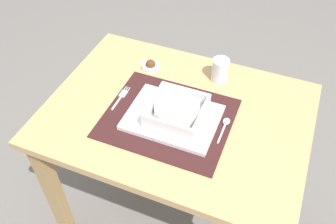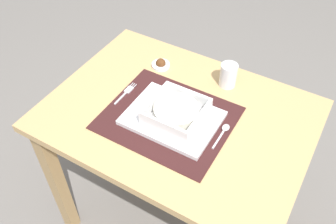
{
  "view_description": "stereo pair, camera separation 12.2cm",
  "coord_description": "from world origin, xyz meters",
  "px_view_note": "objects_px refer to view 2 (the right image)",
  "views": [
    {
      "loc": [
        0.3,
        -0.83,
        1.63
      ],
      "look_at": [
        -0.02,
        -0.04,
        0.75
      ],
      "focal_mm": 39.33,
      "sensor_mm": 36.0,
      "label": 1
    },
    {
      "loc": [
        0.41,
        -0.78,
        1.63
      ],
      "look_at": [
        -0.02,
        -0.04,
        0.75
      ],
      "focal_mm": 39.33,
      "sensor_mm": 36.0,
      "label": 2
    }
  ],
  "objects_px": {
    "porridge_bowl": "(176,113)",
    "condiment_saucer": "(161,64)",
    "dining_table": "(178,134)",
    "butter_knife": "(208,137)",
    "bread_knife": "(204,134)",
    "drinking_glass": "(228,76)",
    "spoon": "(224,130)",
    "fork": "(127,92)"
  },
  "relations": [
    {
      "from": "butter_knife",
      "to": "bread_knife",
      "type": "relative_size",
      "value": 1.0
    },
    {
      "from": "porridge_bowl",
      "to": "condiment_saucer",
      "type": "distance_m",
      "value": 0.3
    },
    {
      "from": "dining_table",
      "to": "porridge_bowl",
      "type": "xyz_separation_m",
      "value": [
        0.01,
        -0.04,
        0.16
      ]
    },
    {
      "from": "condiment_saucer",
      "to": "spoon",
      "type": "bearing_deg",
      "value": -27.69
    },
    {
      "from": "butter_knife",
      "to": "porridge_bowl",
      "type": "bearing_deg",
      "value": 171.04
    },
    {
      "from": "porridge_bowl",
      "to": "dining_table",
      "type": "bearing_deg",
      "value": 109.59
    },
    {
      "from": "fork",
      "to": "bread_knife",
      "type": "height_order",
      "value": "bread_knife"
    },
    {
      "from": "dining_table",
      "to": "fork",
      "type": "relative_size",
      "value": 7.13
    },
    {
      "from": "dining_table",
      "to": "fork",
      "type": "distance_m",
      "value": 0.24
    },
    {
      "from": "dining_table",
      "to": "drinking_glass",
      "type": "bearing_deg",
      "value": 68.62
    },
    {
      "from": "drinking_glass",
      "to": "spoon",
      "type": "bearing_deg",
      "value": -68.36
    },
    {
      "from": "spoon",
      "to": "condiment_saucer",
      "type": "relative_size",
      "value": 1.61
    },
    {
      "from": "dining_table",
      "to": "butter_knife",
      "type": "bearing_deg",
      "value": -20.3
    },
    {
      "from": "spoon",
      "to": "bread_knife",
      "type": "xyz_separation_m",
      "value": [
        -0.05,
        -0.05,
        -0.0
      ]
    },
    {
      "from": "fork",
      "to": "condiment_saucer",
      "type": "bearing_deg",
      "value": 84.81
    },
    {
      "from": "spoon",
      "to": "condiment_saucer",
      "type": "bearing_deg",
      "value": 151.76
    },
    {
      "from": "spoon",
      "to": "bread_knife",
      "type": "distance_m",
      "value": 0.07
    },
    {
      "from": "butter_knife",
      "to": "condiment_saucer",
      "type": "distance_m",
      "value": 0.4
    },
    {
      "from": "butter_knife",
      "to": "bread_knife",
      "type": "distance_m",
      "value": 0.02
    },
    {
      "from": "spoon",
      "to": "drinking_glass",
      "type": "bearing_deg",
      "value": 111.09
    },
    {
      "from": "dining_table",
      "to": "bread_knife",
      "type": "height_order",
      "value": "bread_knife"
    },
    {
      "from": "porridge_bowl",
      "to": "bread_knife",
      "type": "height_order",
      "value": "porridge_bowl"
    },
    {
      "from": "porridge_bowl",
      "to": "butter_knife",
      "type": "distance_m",
      "value": 0.13
    },
    {
      "from": "bread_knife",
      "to": "drinking_glass",
      "type": "xyz_separation_m",
      "value": [
        -0.04,
        0.27,
        0.04
      ]
    },
    {
      "from": "dining_table",
      "to": "drinking_glass",
      "type": "relative_size",
      "value": 9.93
    },
    {
      "from": "bread_knife",
      "to": "drinking_glass",
      "type": "height_order",
      "value": "drinking_glass"
    },
    {
      "from": "dining_table",
      "to": "butter_knife",
      "type": "xyz_separation_m",
      "value": [
        0.14,
        -0.05,
        0.12
      ]
    },
    {
      "from": "porridge_bowl",
      "to": "spoon",
      "type": "height_order",
      "value": "porridge_bowl"
    },
    {
      "from": "porridge_bowl",
      "to": "fork",
      "type": "distance_m",
      "value": 0.23
    },
    {
      "from": "condiment_saucer",
      "to": "bread_knife",
      "type": "bearing_deg",
      "value": -37.68
    },
    {
      "from": "fork",
      "to": "drinking_glass",
      "type": "distance_m",
      "value": 0.37
    },
    {
      "from": "dining_table",
      "to": "condiment_saucer",
      "type": "distance_m",
      "value": 0.29
    },
    {
      "from": "porridge_bowl",
      "to": "condiment_saucer",
      "type": "bearing_deg",
      "value": 130.91
    },
    {
      "from": "dining_table",
      "to": "butter_knife",
      "type": "distance_m",
      "value": 0.19
    },
    {
      "from": "porridge_bowl",
      "to": "condiment_saucer",
      "type": "height_order",
      "value": "porridge_bowl"
    },
    {
      "from": "dining_table",
      "to": "spoon",
      "type": "xyz_separation_m",
      "value": [
        0.17,
        0.0,
        0.12
      ]
    },
    {
      "from": "bread_knife",
      "to": "porridge_bowl",
      "type": "bearing_deg",
      "value": -179.47
    },
    {
      "from": "butter_knife",
      "to": "drinking_glass",
      "type": "relative_size",
      "value": 1.51
    },
    {
      "from": "bread_knife",
      "to": "butter_knife",
      "type": "bearing_deg",
      "value": -6.3
    },
    {
      "from": "drinking_glass",
      "to": "dining_table",
      "type": "bearing_deg",
      "value": -111.38
    },
    {
      "from": "drinking_glass",
      "to": "bread_knife",
      "type": "bearing_deg",
      "value": -82.35
    },
    {
      "from": "porridge_bowl",
      "to": "drinking_glass",
      "type": "distance_m",
      "value": 0.27
    }
  ]
}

